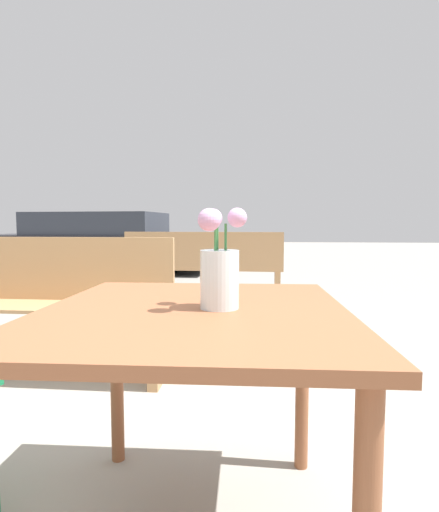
% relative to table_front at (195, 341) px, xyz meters
% --- Properties ---
extents(table_front, '(0.86, 0.94, 0.70)m').
position_rel_table_front_xyz_m(table_front, '(0.00, 0.00, 0.00)').
color(table_front, brown).
rests_on(table_front, ground_plane).
extents(flower_vase, '(0.13, 0.15, 0.28)m').
position_rel_table_front_xyz_m(flower_vase, '(0.07, -0.00, 0.19)').
color(flower_vase, silver).
rests_on(flower_vase, table_front).
extents(bench_near, '(1.52, 0.36, 0.85)m').
position_rel_table_front_xyz_m(bench_near, '(-1.10, 1.25, -0.15)').
color(bench_near, tan).
rests_on(bench_near, ground_plane).
extents(bench_middle, '(1.74, 0.41, 0.85)m').
position_rel_table_front_xyz_m(bench_middle, '(-0.41, 3.26, -0.14)').
color(bench_middle, tan).
rests_on(bench_middle, ground_plane).
extents(parked_car, '(4.69, 1.98, 1.16)m').
position_rel_table_front_xyz_m(parked_car, '(-3.02, 6.69, -0.04)').
color(parked_car, black).
rests_on(parked_car, ground_plane).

